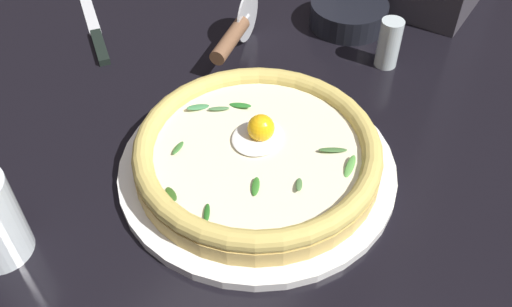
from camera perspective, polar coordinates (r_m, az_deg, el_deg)
ground_plane at (r=0.66m, az=2.44°, el=-3.83°), size 2.40×2.40×0.03m
pizza_plate at (r=0.66m, az=-0.00°, el=-1.58°), size 0.33×0.33×0.01m
pizza at (r=0.64m, az=0.00°, el=0.02°), size 0.29×0.29×0.06m
side_bowl at (r=0.91m, az=9.42°, el=13.88°), size 0.12×0.12×0.04m
pizza_cutter at (r=0.82m, az=-2.09°, el=12.27°), size 0.15×0.05×0.08m
table_knife at (r=0.91m, az=-16.01°, el=11.64°), size 0.15×0.20×0.01m
pepper_shaker at (r=0.82m, az=13.66°, el=10.79°), size 0.03×0.03×0.07m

